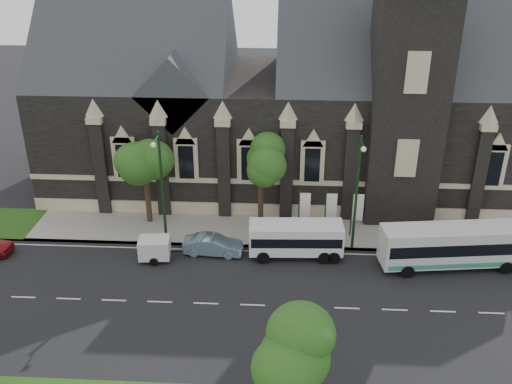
# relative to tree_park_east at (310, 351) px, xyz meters

# --- Properties ---
(ground) EXTENTS (160.00, 160.00, 0.00)m
(ground) POSITION_rel_tree_park_east_xyz_m (-6.18, 9.32, -4.62)
(ground) COLOR black
(ground) RESTS_ON ground
(sidewalk) EXTENTS (80.00, 5.00, 0.15)m
(sidewalk) POSITION_rel_tree_park_east_xyz_m (-6.18, 18.82, -4.54)
(sidewalk) COLOR gray
(sidewalk) RESTS_ON ground
(museum) EXTENTS (40.00, 17.70, 29.90)m
(museum) POSITION_rel_tree_park_east_xyz_m (-1.06, 28.10, 3.55)
(museum) COLOR black
(museum) RESTS_ON ground
(tree_park_east) EXTENTS (3.40, 3.40, 6.28)m
(tree_park_east) POSITION_rel_tree_park_east_xyz_m (0.00, 0.00, 0.00)
(tree_park_east) COLOR black
(tree_park_east) RESTS_ON ground
(tree_walk_right) EXTENTS (4.08, 4.08, 7.80)m
(tree_walk_right) POSITION_rel_tree_park_east_xyz_m (-2.96, 20.04, 1.20)
(tree_walk_right) COLOR black
(tree_walk_right) RESTS_ON ground
(tree_walk_left) EXTENTS (3.91, 3.91, 7.64)m
(tree_walk_left) POSITION_rel_tree_park_east_xyz_m (-11.97, 20.03, 1.12)
(tree_walk_left) COLOR black
(tree_walk_left) RESTS_ON ground
(street_lamp_near) EXTENTS (0.36, 1.88, 9.00)m
(street_lamp_near) POSITION_rel_tree_park_east_xyz_m (3.82, 16.42, 0.49)
(street_lamp_near) COLOR black
(street_lamp_near) RESTS_ON ground
(street_lamp_mid) EXTENTS (0.36, 1.88, 9.00)m
(street_lamp_mid) POSITION_rel_tree_park_east_xyz_m (-10.18, 16.42, 0.49)
(street_lamp_mid) COLOR black
(street_lamp_mid) RESTS_ON ground
(banner_flag_left) EXTENTS (0.90, 0.10, 4.00)m
(banner_flag_left) POSITION_rel_tree_park_east_xyz_m (0.11, 18.32, -2.24)
(banner_flag_left) COLOR black
(banner_flag_left) RESTS_ON ground
(banner_flag_center) EXTENTS (0.90, 0.10, 4.00)m
(banner_flag_center) POSITION_rel_tree_park_east_xyz_m (2.11, 18.32, -2.24)
(banner_flag_center) COLOR black
(banner_flag_center) RESTS_ON ground
(banner_flag_right) EXTENTS (0.90, 0.10, 4.00)m
(banner_flag_right) POSITION_rel_tree_park_east_xyz_m (4.11, 18.32, -2.24)
(banner_flag_right) COLOR black
(banner_flag_right) RESTS_ON ground
(tour_coach) EXTENTS (10.93, 3.61, 3.13)m
(tour_coach) POSITION_rel_tree_park_east_xyz_m (10.86, 14.61, -2.91)
(tour_coach) COLOR silver
(tour_coach) RESTS_ON ground
(shuttle_bus) EXTENTS (6.82, 2.68, 2.59)m
(shuttle_bus) POSITION_rel_tree_park_east_xyz_m (-0.39, 15.43, -3.11)
(shuttle_bus) COLOR white
(shuttle_bus) RESTS_ON ground
(box_trailer) EXTENTS (3.23, 1.91, 1.69)m
(box_trailer) POSITION_rel_tree_park_east_xyz_m (-10.54, 14.33, -3.66)
(box_trailer) COLOR silver
(box_trailer) RESTS_ON ground
(sedan) EXTENTS (4.43, 1.77, 1.43)m
(sedan) POSITION_rel_tree_park_east_xyz_m (-6.45, 15.36, -3.90)
(sedan) COLOR #7798AC
(sedan) RESTS_ON ground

